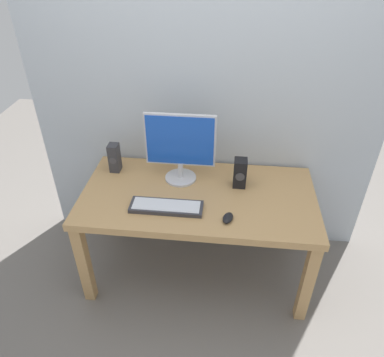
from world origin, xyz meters
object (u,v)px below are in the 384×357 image
object	(u,v)px
mouse	(228,218)
speaker_right	(240,173)
desk	(198,204)
speaker_left	(114,158)
keyboard_primary	(166,207)
monitor	(180,146)

from	to	relation	value
mouse	speaker_right	bearing A→B (deg)	94.62
desk	speaker_left	xyz separation A→B (m)	(-0.62, 0.22, 0.19)
desk	speaker_right	world-z (taller)	speaker_right
speaker_right	speaker_left	world-z (taller)	speaker_left
keyboard_primary	mouse	bearing A→B (deg)	-9.64
desk	keyboard_primary	bearing A→B (deg)	-136.75
keyboard_primary	mouse	xyz separation A→B (m)	(0.39, -0.07, 0.00)
monitor	speaker_right	size ratio (longest dim) A/B	2.42
keyboard_primary	speaker_left	world-z (taller)	speaker_left
mouse	speaker_left	bearing A→B (deg)	165.62
mouse	desk	bearing A→B (deg)	144.91
speaker_left	speaker_right	bearing A→B (deg)	-5.88
keyboard_primary	speaker_left	distance (m)	0.59
mouse	speaker_right	world-z (taller)	speaker_right
desk	mouse	size ratio (longest dim) A/B	15.08
speaker_left	monitor	bearing A→B (deg)	-5.81
monitor	speaker_left	xyz separation A→B (m)	(-0.48, 0.05, -0.15)
keyboard_primary	speaker_right	bearing A→B (deg)	33.69
speaker_left	keyboard_primary	bearing A→B (deg)	-42.03
desk	mouse	distance (m)	0.33
desk	keyboard_primary	distance (m)	0.27
mouse	speaker_right	distance (m)	0.38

